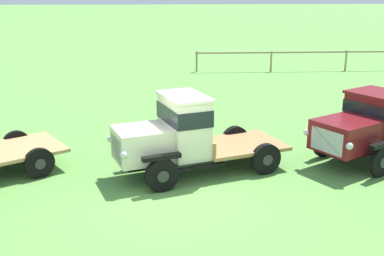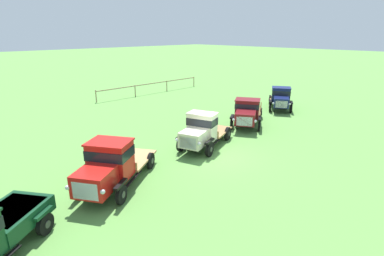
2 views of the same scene
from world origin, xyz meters
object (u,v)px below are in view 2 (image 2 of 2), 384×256
(vintage_truck_back_of_row, at_px, (281,98))
(vintage_truck_second_in_line, at_px, (109,165))
(vintage_truck_far_side, at_px, (247,112))
(vintage_truck_midrow_center, at_px, (201,131))

(vintage_truck_back_of_row, bearing_deg, vintage_truck_second_in_line, -173.28)
(vintage_truck_back_of_row, bearing_deg, vintage_truck_far_side, -172.73)
(vintage_truck_midrow_center, relative_size, vintage_truck_back_of_row, 1.02)
(vintage_truck_far_side, bearing_deg, vintage_truck_back_of_row, 7.27)
(vintage_truck_far_side, height_order, vintage_truck_back_of_row, vintage_truck_back_of_row)
(vintage_truck_second_in_line, bearing_deg, vintage_truck_far_side, 6.44)
(vintage_truck_second_in_line, height_order, vintage_truck_back_of_row, vintage_truck_second_in_line)
(vintage_truck_second_in_line, height_order, vintage_truck_far_side, vintage_truck_second_in_line)
(vintage_truck_second_in_line, bearing_deg, vintage_truck_midrow_center, 4.98)
(vintage_truck_second_in_line, distance_m, vintage_truck_back_of_row, 19.36)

